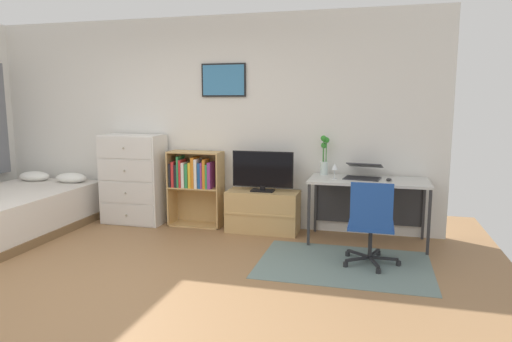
# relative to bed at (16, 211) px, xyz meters

# --- Properties ---
(ground_plane) EXTENTS (7.20, 7.20, 0.00)m
(ground_plane) POSITION_rel_bed_xyz_m (2.11, -1.37, -0.26)
(ground_plane) COLOR #936B44
(wall_back_with_posters) EXTENTS (6.12, 0.09, 2.70)m
(wall_back_with_posters) POSITION_rel_bed_xyz_m (2.11, 1.06, 1.09)
(wall_back_with_posters) COLOR silver
(wall_back_with_posters) RESTS_ON ground_plane
(area_rug) EXTENTS (1.70, 1.20, 0.01)m
(area_rug) POSITION_rel_bed_xyz_m (4.06, -0.15, -0.26)
(area_rug) COLOR slate
(area_rug) RESTS_ON ground_plane
(bed) EXTENTS (1.38, 2.02, 0.65)m
(bed) POSITION_rel_bed_xyz_m (0.00, 0.00, 0.00)
(bed) COLOR brown
(bed) RESTS_ON ground_plane
(dresser) EXTENTS (0.82, 0.46, 1.19)m
(dresser) POSITION_rel_bed_xyz_m (1.21, 0.78, 0.33)
(dresser) COLOR silver
(dresser) RESTS_ON ground_plane
(bookshelf) EXTENTS (0.70, 0.30, 0.98)m
(bookshelf) POSITION_rel_bed_xyz_m (2.05, 0.84, 0.34)
(bookshelf) COLOR tan
(bookshelf) RESTS_ON ground_plane
(tv_stand) EXTENTS (0.89, 0.41, 0.52)m
(tv_stand) POSITION_rel_bed_xyz_m (2.99, 0.80, -0.01)
(tv_stand) COLOR tan
(tv_stand) RESTS_ON ground_plane
(television) EXTENTS (0.77, 0.16, 0.50)m
(television) POSITION_rel_bed_xyz_m (2.99, 0.77, 0.50)
(television) COLOR black
(television) RESTS_ON tv_stand
(desk) EXTENTS (1.34, 0.64, 0.74)m
(desk) POSITION_rel_bed_xyz_m (4.26, 0.76, 0.35)
(desk) COLOR silver
(desk) RESTS_ON ground_plane
(office_chair) EXTENTS (0.56, 0.58, 0.86)m
(office_chair) POSITION_rel_bed_xyz_m (4.31, -0.14, 0.19)
(office_chair) COLOR #232326
(office_chair) RESTS_ON ground_plane
(laptop) EXTENTS (0.45, 0.48, 0.17)m
(laptop) POSITION_rel_bed_xyz_m (4.20, 0.78, 0.54)
(laptop) COLOR #333338
(laptop) RESTS_ON desk
(computer_mouse) EXTENTS (0.06, 0.10, 0.03)m
(computer_mouse) POSITION_rel_bed_xyz_m (4.48, 0.63, 0.49)
(computer_mouse) COLOR #262628
(computer_mouse) RESTS_ON desk
(bamboo_vase) EXTENTS (0.10, 0.11, 0.48)m
(bamboo_vase) POSITION_rel_bed_xyz_m (3.73, 0.90, 0.70)
(bamboo_vase) COLOR silver
(bamboo_vase) RESTS_ON desk
(wine_glass) EXTENTS (0.07, 0.07, 0.18)m
(wine_glass) POSITION_rel_bed_xyz_m (3.88, 0.62, 0.61)
(wine_glass) COLOR silver
(wine_glass) RESTS_ON desk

